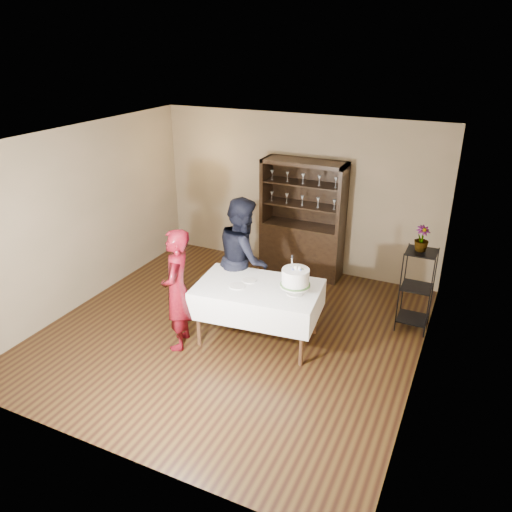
# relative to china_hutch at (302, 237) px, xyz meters

# --- Properties ---
(floor) EXTENTS (5.00, 5.00, 0.00)m
(floor) POSITION_rel_china_hutch_xyz_m (-0.20, -2.25, -0.66)
(floor) COLOR black
(floor) RESTS_ON ground
(ceiling) EXTENTS (5.00, 5.00, 0.00)m
(ceiling) POSITION_rel_china_hutch_xyz_m (-0.20, -2.25, 2.04)
(ceiling) COLOR silver
(ceiling) RESTS_ON back_wall
(back_wall) EXTENTS (5.00, 0.02, 2.70)m
(back_wall) POSITION_rel_china_hutch_xyz_m (-0.20, 0.25, 0.69)
(back_wall) COLOR brown
(back_wall) RESTS_ON floor
(wall_left) EXTENTS (0.02, 5.00, 2.70)m
(wall_left) POSITION_rel_china_hutch_xyz_m (-2.70, -2.25, 0.69)
(wall_left) COLOR brown
(wall_left) RESTS_ON floor
(wall_right) EXTENTS (0.02, 5.00, 2.70)m
(wall_right) POSITION_rel_china_hutch_xyz_m (2.30, -2.25, 0.69)
(wall_right) COLOR brown
(wall_right) RESTS_ON floor
(china_hutch) EXTENTS (1.40, 0.48, 2.00)m
(china_hutch) POSITION_rel_china_hutch_xyz_m (0.00, 0.00, 0.00)
(china_hutch) COLOR black
(china_hutch) RESTS_ON floor
(plant_etagere) EXTENTS (0.42, 0.42, 1.20)m
(plant_etagere) POSITION_rel_china_hutch_xyz_m (2.08, -1.05, -0.01)
(plant_etagere) COLOR black
(plant_etagere) RESTS_ON floor
(cake_table) EXTENTS (1.73, 1.17, 0.82)m
(cake_table) POSITION_rel_china_hutch_xyz_m (0.21, -2.25, -0.04)
(cake_table) COLOR silver
(cake_table) RESTS_ON floor
(woman) EXTENTS (0.58, 0.71, 1.66)m
(woman) POSITION_rel_china_hutch_xyz_m (-0.69, -2.81, 0.17)
(woman) COLOR #3E0511
(woman) RESTS_ON floor
(man) EXTENTS (1.03, 1.10, 1.81)m
(man) POSITION_rel_china_hutch_xyz_m (-0.28, -1.70, 0.24)
(man) COLOR black
(man) RESTS_ON floor
(cake) EXTENTS (0.46, 0.46, 0.54)m
(cake) POSITION_rel_china_hutch_xyz_m (0.72, -2.25, 0.37)
(cake) COLOR silver
(cake) RESTS_ON cake_table
(plate_near) EXTENTS (0.27, 0.27, 0.01)m
(plate_near) POSITION_rel_china_hutch_xyz_m (-0.04, -2.38, 0.16)
(plate_near) COLOR silver
(plate_near) RESTS_ON cake_table
(plate_far) EXTENTS (0.19, 0.19, 0.01)m
(plate_far) POSITION_rel_china_hutch_xyz_m (0.04, -2.17, 0.16)
(plate_far) COLOR silver
(plate_far) RESTS_ON cake_table
(potted_plant) EXTENTS (0.28, 0.28, 0.35)m
(potted_plant) POSITION_rel_china_hutch_xyz_m (2.05, -1.04, 0.70)
(potted_plant) COLOR #426D34
(potted_plant) RESTS_ON plant_etagere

